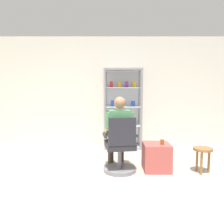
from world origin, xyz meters
name	(u,v)px	position (x,y,z in m)	size (l,w,h in m)	color
ground_plane	(101,205)	(0.00, 0.00, 0.00)	(7.20, 7.20, 0.00)	#B2A899
back_wall	(107,92)	(0.00, 3.00, 1.35)	(6.00, 0.10, 2.70)	silver
display_cabinet_main	(123,108)	(0.40, 2.76, 0.96)	(0.90, 0.45, 1.90)	gray
office_chair	(120,150)	(0.28, 1.07, 0.39)	(0.60, 0.56, 0.96)	slate
seated_shopkeeper	(119,129)	(0.26, 1.24, 0.71)	(0.53, 0.60, 1.29)	#3F382D
storage_crate	(157,157)	(0.92, 1.18, 0.24)	(0.46, 0.46, 0.47)	#B24C47
tea_glass	(162,142)	(1.00, 1.11, 0.52)	(0.06, 0.06, 0.09)	brown
wooden_stool	(203,153)	(1.68, 1.06, 0.34)	(0.32, 0.32, 0.43)	olive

